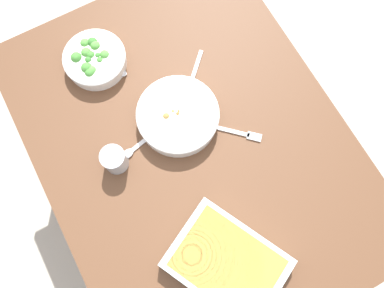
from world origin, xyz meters
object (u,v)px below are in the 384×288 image
at_px(baking_dish, 227,263).
at_px(spoon_spare, 139,145).
at_px(spoon_by_stew, 191,81).
at_px(fork_on_table, 237,133).
at_px(broccoli_bowl, 95,59).
at_px(drink_cup, 115,160).
at_px(stew_bowl, 179,115).
at_px(spoon_by_broccoli, 109,68).

relative_size(baking_dish, spoon_spare, 2.10).
bearing_deg(spoon_by_stew, fork_on_table, 11.24).
relative_size(broccoli_bowl, drink_cup, 2.33).
distance_m(stew_bowl, spoon_by_broccoli, 0.28).
bearing_deg(drink_cup, broccoli_bowl, 165.73).
bearing_deg(spoon_by_broccoli, baking_dish, 2.71).
height_order(spoon_by_stew, spoon_by_broccoli, same).
height_order(stew_bowl, spoon_by_broccoli, stew_bowl).
distance_m(drink_cup, fork_on_table, 0.38).
bearing_deg(spoon_spare, drink_cup, -77.56).
xyz_separation_m(broccoli_bowl, baking_dish, (0.73, 0.06, 0.00)).
distance_m(baking_dish, spoon_spare, 0.43).
bearing_deg(fork_on_table, baking_dish, -35.00).
distance_m(spoon_spare, fork_on_table, 0.30).
bearing_deg(spoon_by_broccoli, spoon_by_stew, 51.68).
bearing_deg(broccoli_bowl, spoon_spare, -0.50).
bearing_deg(stew_bowl, broccoli_bowl, -153.36).
bearing_deg(drink_cup, spoon_by_stew, 111.49).
height_order(drink_cup, spoon_by_broccoli, drink_cup).
relative_size(spoon_by_stew, spoon_spare, 0.79).
relative_size(stew_bowl, broccoli_bowl, 1.26).
bearing_deg(spoon_by_broccoli, stew_bowl, 24.67).
bearing_deg(drink_cup, spoon_by_broccoli, 159.15).
bearing_deg(spoon_by_stew, baking_dish, -18.45).
relative_size(stew_bowl, spoon_by_broccoli, 1.68).
relative_size(spoon_spare, fork_on_table, 1.23).
relative_size(drink_cup, fork_on_table, 0.60).
bearing_deg(spoon_by_stew, spoon_by_broccoli, -128.32).
bearing_deg(broccoli_bowl, spoon_by_broccoli, 39.30).
distance_m(spoon_by_broccoli, fork_on_table, 0.46).
height_order(stew_bowl, drink_cup, drink_cup).
bearing_deg(spoon_spare, baking_dish, 8.62).
distance_m(stew_bowl, fork_on_table, 0.19).
distance_m(broccoli_bowl, baking_dish, 0.73).
bearing_deg(drink_cup, baking_dish, 19.67).
relative_size(broccoli_bowl, spoon_spare, 1.13).
bearing_deg(stew_bowl, spoon_spare, -83.51).
xyz_separation_m(stew_bowl, spoon_spare, (0.02, -0.15, -0.03)).
height_order(baking_dish, drink_cup, drink_cup).
height_order(baking_dish, spoon_by_broccoli, baking_dish).
bearing_deg(broccoli_bowl, fork_on_table, 34.01).
distance_m(stew_bowl, drink_cup, 0.23).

